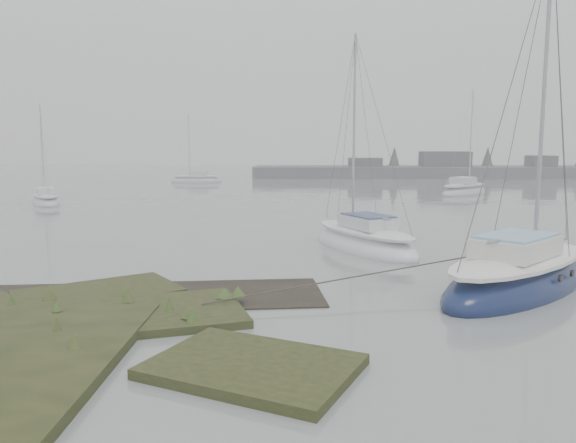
# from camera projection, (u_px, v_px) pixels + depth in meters

# --- Properties ---
(ground) EXTENTS (160.00, 160.00, 0.00)m
(ground) POSITION_uv_depth(u_px,v_px,m) (278.00, 202.00, 40.17)
(ground) COLOR slate
(ground) RESTS_ON ground
(far_shoreline) EXTENTS (60.00, 8.00, 4.15)m
(far_shoreline) POSITION_uv_depth(u_px,v_px,m) (497.00, 171.00, 71.30)
(far_shoreline) COLOR #4C4F51
(far_shoreline) RESTS_ON ground
(sailboat_main) EXTENTS (6.83, 6.81, 10.24)m
(sailboat_main) POSITION_uv_depth(u_px,v_px,m) (519.00, 279.00, 15.52)
(sailboat_main) COLOR #0D183C
(sailboat_main) RESTS_ON ground
(sailboat_white) EXTENTS (4.66, 6.55, 8.88)m
(sailboat_white) POSITION_uv_depth(u_px,v_px,m) (364.00, 242.00, 21.67)
(sailboat_white) COLOR silver
(sailboat_white) RESTS_ON ground
(sailboat_far_a) EXTENTS (4.06, 5.41, 7.39)m
(sailboat_far_a) POSITION_uv_depth(u_px,v_px,m) (46.00, 201.00, 38.59)
(sailboat_far_a) COLOR silver
(sailboat_far_a) RESTS_ON ground
(sailboat_far_b) EXTENTS (5.99, 6.31, 9.25)m
(sailboat_far_b) POSITION_uv_depth(u_px,v_px,m) (464.00, 191.00, 46.36)
(sailboat_far_b) COLOR #A8ADB3
(sailboat_far_b) RESTS_ON ground
(sailboat_far_c) EXTENTS (5.79, 2.24, 8.01)m
(sailboat_far_c) POSITION_uv_depth(u_px,v_px,m) (197.00, 180.00, 61.55)
(sailboat_far_c) COLOR silver
(sailboat_far_c) RESTS_ON ground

